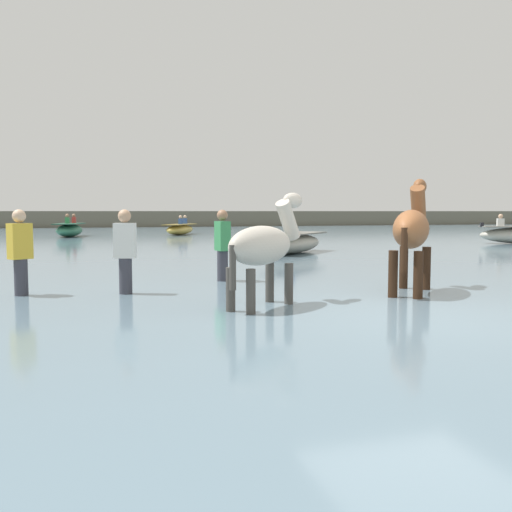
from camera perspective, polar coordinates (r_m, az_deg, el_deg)
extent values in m
plane|color=#666051|center=(7.38, 16.50, -8.12)|extent=(120.00, 120.00, 0.00)
cube|color=slate|center=(16.56, -2.79, -0.40)|extent=(90.00, 90.00, 0.32)
ellipsoid|color=beige|center=(7.35, 0.50, 1.08)|extent=(1.30, 1.17, 0.52)
cylinder|color=#45423C|center=(7.89, 1.41, -3.84)|extent=(0.12, 0.12, 0.89)
cylinder|color=#45423C|center=(7.72, 3.37, -4.02)|extent=(0.12, 0.12, 0.89)
cylinder|color=#45423C|center=(7.15, -2.61, -4.72)|extent=(0.12, 0.12, 0.89)
cylinder|color=#45423C|center=(6.97, -0.54, -4.96)|extent=(0.12, 0.12, 0.89)
cylinder|color=beige|center=(7.92, 3.28, 3.70)|extent=(0.50, 0.46, 0.60)
ellipsoid|color=beige|center=(8.03, 3.78, 5.68)|extent=(0.47, 0.43, 0.22)
cylinder|color=#45423C|center=(6.86, -2.40, -1.20)|extent=(0.08, 0.08, 0.56)
ellipsoid|color=brown|center=(8.97, 15.59, 2.65)|extent=(1.36, 1.49, 0.60)
cylinder|color=black|center=(9.57, 14.83, -2.10)|extent=(0.14, 0.14, 1.02)
cylinder|color=black|center=(9.53, 16.98, -2.17)|extent=(0.14, 0.14, 1.02)
cylinder|color=black|center=(8.54, 13.81, -2.87)|extent=(0.14, 0.14, 1.02)
cylinder|color=black|center=(8.49, 16.22, -2.96)|extent=(0.14, 0.14, 1.02)
cylinder|color=brown|center=(9.75, 16.26, 5.01)|extent=(0.54, 0.58, 0.69)
ellipsoid|color=brown|center=(9.91, 16.40, 6.83)|extent=(0.50, 0.53, 0.26)
cylinder|color=black|center=(8.27, 14.90, 0.60)|extent=(0.10, 0.10, 0.65)
ellipsoid|color=#337556|center=(29.75, -18.53, 2.50)|extent=(1.65, 3.28, 0.63)
cube|color=#1E4634|center=(29.74, -18.54, 3.15)|extent=(1.58, 3.15, 0.04)
cube|color=red|center=(30.59, -18.11, 3.51)|extent=(0.22, 0.29, 0.30)
sphere|color=#A37556|center=(30.59, -18.12, 3.96)|extent=(0.18, 0.18, 0.18)
cube|color=#388E51|center=(29.76, -18.73, 3.47)|extent=(0.22, 0.29, 0.30)
sphere|color=#A37556|center=(29.75, -18.74, 3.93)|extent=(0.18, 0.18, 0.18)
ellipsoid|color=gold|center=(30.89, -7.78, 2.68)|extent=(2.43, 3.35, 0.54)
cube|color=olive|center=(30.88, -7.78, 3.22)|extent=(2.33, 3.21, 0.04)
cube|color=#3356A8|center=(31.75, -7.27, 3.56)|extent=(0.28, 0.31, 0.30)
sphere|color=beige|center=(31.75, -7.27, 4.00)|extent=(0.18, 0.18, 0.18)
cube|color=#3356A8|center=(30.87, -7.72, 3.53)|extent=(0.28, 0.31, 0.30)
sphere|color=beige|center=(30.86, -7.73, 3.98)|extent=(0.18, 0.18, 0.18)
cube|color=black|center=(24.05, 22.08, 2.98)|extent=(0.18, 0.20, 0.18)
cube|color=white|center=(24.23, 23.71, 3.18)|extent=(0.31, 0.27, 0.30)
sphere|color=tan|center=(24.23, 23.73, 3.74)|extent=(0.18, 0.18, 0.18)
ellipsoid|color=#B2AD9E|center=(17.14, 3.87, 1.27)|extent=(3.04, 3.09, 0.57)
cube|color=slate|center=(17.13, 3.87, 2.29)|extent=(2.92, 2.97, 0.04)
cube|color=black|center=(15.69, 1.57, 2.35)|extent=(0.20, 0.20, 0.18)
cube|color=#3356A8|center=(17.15, 3.70, 2.86)|extent=(0.31, 0.31, 0.30)
sphere|color=beige|center=(17.14, 3.70, 3.66)|extent=(0.18, 0.18, 0.18)
cylinder|color=#383842|center=(9.20, -22.85, -3.01)|extent=(0.20, 0.20, 0.88)
cube|color=gold|center=(9.14, -22.99, 1.40)|extent=(0.38, 0.35, 0.54)
sphere|color=beige|center=(9.13, -23.07, 3.79)|extent=(0.20, 0.20, 0.20)
cylinder|color=#383842|center=(8.89, -13.17, -3.03)|extent=(0.20, 0.20, 0.88)
cube|color=white|center=(8.83, -13.25, 1.55)|extent=(0.36, 0.29, 0.54)
sphere|color=tan|center=(8.82, -13.29, 4.01)|extent=(0.20, 0.20, 0.20)
cylinder|color=#383842|center=(10.28, -3.43, -1.90)|extent=(0.20, 0.20, 0.88)
cube|color=#388E51|center=(10.22, -3.45, 2.06)|extent=(0.25, 0.35, 0.54)
sphere|color=#A37556|center=(10.21, -3.46, 4.19)|extent=(0.20, 0.20, 0.20)
cube|color=#605B4C|center=(47.31, -11.95, 3.53)|extent=(80.00, 2.40, 1.62)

